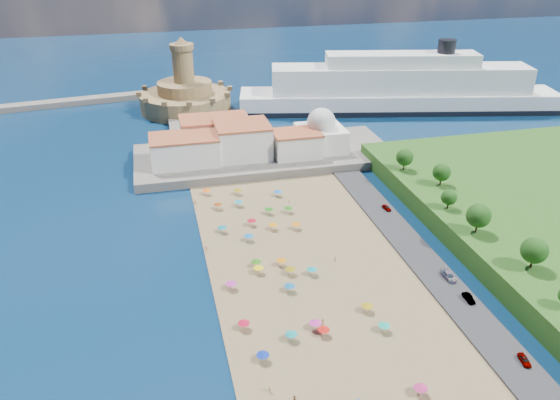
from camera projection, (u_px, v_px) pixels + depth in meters
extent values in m
plane|color=#071938|center=(288.00, 278.00, 128.20)|extent=(700.00, 700.00, 0.00)
cube|color=#59544C|center=(265.00, 156.00, 193.06)|extent=(90.00, 36.00, 3.00)
cube|color=#59544C|center=(193.00, 129.00, 218.97)|extent=(18.00, 70.00, 2.40)
cube|color=silver|center=(185.00, 151.00, 181.00)|extent=(22.00, 14.00, 9.00)
cube|color=silver|center=(243.00, 141.00, 186.50)|extent=(18.00, 16.00, 11.00)
cube|color=silver|center=(296.00, 145.00, 187.48)|extent=(16.00, 12.00, 8.00)
cube|color=silver|center=(215.00, 133.00, 195.47)|extent=(24.00, 14.00, 10.00)
cube|color=silver|center=(321.00, 138.00, 193.06)|extent=(16.00, 16.00, 8.00)
sphere|color=silver|center=(321.00, 122.00, 190.38)|extent=(10.00, 10.00, 10.00)
cylinder|color=silver|center=(322.00, 112.00, 188.67)|extent=(1.20, 1.20, 1.60)
cylinder|color=#A07D50|center=(186.00, 102.00, 243.78)|extent=(40.00, 40.00, 8.00)
cylinder|color=#A07D50|center=(185.00, 88.00, 240.87)|extent=(24.00, 24.00, 5.00)
cylinder|color=#A07D50|center=(183.00, 66.00, 236.61)|extent=(9.00, 9.00, 14.00)
cylinder|color=#A07D50|center=(181.00, 47.00, 232.94)|extent=(10.40, 10.40, 2.40)
cone|color=#A07D50|center=(181.00, 40.00, 231.73)|extent=(6.00, 6.00, 3.00)
cube|color=black|center=(397.00, 108.00, 245.68)|extent=(143.14, 50.20, 2.28)
cube|color=white|center=(398.00, 101.00, 244.30)|extent=(142.08, 49.60, 8.45)
cube|color=white|center=(400.00, 79.00, 239.88)|extent=(113.74, 40.04, 11.27)
cube|color=white|center=(402.00, 60.00, 236.09)|extent=(67.04, 26.57, 5.63)
cylinder|color=black|center=(447.00, 46.00, 234.03)|extent=(7.51, 7.51, 5.63)
cylinder|color=gray|center=(256.00, 264.00, 131.53)|extent=(0.07, 0.07, 2.00)
cone|color=#296C13|center=(256.00, 261.00, 131.13)|extent=(2.50, 2.50, 0.60)
cylinder|color=gray|center=(238.00, 192.00, 167.18)|extent=(0.07, 0.07, 2.00)
cone|color=#866C0C|center=(238.00, 189.00, 166.78)|extent=(2.50, 2.50, 0.60)
cylinder|color=gray|center=(273.00, 227.00, 147.77)|extent=(0.07, 0.07, 2.00)
cone|color=orange|center=(273.00, 224.00, 147.37)|extent=(2.50, 2.50, 0.60)
cylinder|color=gray|center=(269.00, 211.00, 155.88)|extent=(0.07, 0.07, 2.00)
cone|color=#197013|center=(269.00, 208.00, 155.47)|extent=(2.50, 2.50, 0.60)
cylinder|color=gray|center=(288.00, 210.00, 156.55)|extent=(0.07, 0.07, 2.00)
cone|color=#1F7414|center=(288.00, 207.00, 156.14)|extent=(2.50, 2.50, 0.60)
cylinder|color=gray|center=(281.00, 262.00, 132.03)|extent=(0.07, 0.07, 2.00)
cone|color=orange|center=(281.00, 259.00, 131.62)|extent=(2.50, 2.50, 0.60)
cylinder|color=gray|center=(323.00, 332.00, 109.37)|extent=(0.07, 0.07, 2.00)
cone|color=red|center=(324.00, 328.00, 108.97)|extent=(2.50, 2.50, 0.60)
cylinder|color=gray|center=(222.00, 229.00, 146.44)|extent=(0.07, 0.07, 2.00)
cone|color=#0D6A7C|center=(222.00, 227.00, 146.04)|extent=(2.50, 2.50, 0.60)
cylinder|color=gray|center=(367.00, 308.00, 116.22)|extent=(0.07, 0.07, 2.00)
cone|color=#9D810E|center=(367.00, 305.00, 115.82)|extent=(2.50, 2.50, 0.60)
cylinder|color=gray|center=(244.00, 325.00, 111.14)|extent=(0.07, 0.07, 2.00)
cone|color=#B30E2E|center=(244.00, 322.00, 110.74)|extent=(2.50, 2.50, 0.60)
cylinder|color=gray|center=(258.00, 270.00, 129.11)|extent=(0.07, 0.07, 2.00)
cone|color=yellow|center=(258.00, 267.00, 128.71)|extent=(2.50, 2.50, 0.60)
cylinder|color=gray|center=(312.00, 271.00, 128.57)|extent=(0.07, 0.07, 2.00)
cone|color=teal|center=(312.00, 268.00, 128.16)|extent=(2.50, 2.50, 0.60)
cylinder|color=gray|center=(420.00, 390.00, 95.57)|extent=(0.07, 0.07, 2.00)
cone|color=#A9245E|center=(421.00, 387.00, 95.17)|extent=(2.50, 2.50, 0.60)
cylinder|color=gray|center=(263.00, 357.00, 102.93)|extent=(0.07, 0.07, 2.00)
cone|color=#0B2893|center=(263.00, 354.00, 102.53)|extent=(2.50, 2.50, 0.60)
cylinder|color=gray|center=(315.00, 325.00, 111.21)|extent=(0.07, 0.07, 2.00)
cone|color=#B8278C|center=(315.00, 322.00, 110.81)|extent=(2.50, 2.50, 0.60)
cylinder|color=gray|center=(278.00, 194.00, 166.19)|extent=(0.07, 0.07, 2.00)
cone|color=#0E59B8|center=(278.00, 191.00, 165.79)|extent=(2.50, 2.50, 0.60)
cylinder|color=gray|center=(207.00, 192.00, 167.14)|extent=(0.07, 0.07, 2.00)
cone|color=#E2550A|center=(206.00, 189.00, 166.73)|extent=(2.50, 2.50, 0.60)
cylinder|color=gray|center=(296.00, 226.00, 148.09)|extent=(0.07, 0.07, 2.00)
cone|color=orange|center=(296.00, 223.00, 147.69)|extent=(2.50, 2.50, 0.60)
cylinder|color=gray|center=(290.00, 288.00, 122.64)|extent=(0.07, 0.07, 2.00)
cone|color=#0F5A91|center=(290.00, 285.00, 122.24)|extent=(2.50, 2.50, 0.60)
cylinder|color=gray|center=(239.00, 204.00, 160.15)|extent=(0.07, 0.07, 2.00)
cone|color=teal|center=(239.00, 201.00, 159.75)|extent=(2.50, 2.50, 0.60)
cylinder|color=gray|center=(249.00, 238.00, 142.41)|extent=(0.07, 0.07, 2.00)
cone|color=#0D6BAE|center=(249.00, 235.00, 142.01)|extent=(2.50, 2.50, 0.60)
cylinder|color=gray|center=(218.00, 206.00, 158.58)|extent=(0.07, 0.07, 2.00)
cone|color=#84350C|center=(218.00, 204.00, 158.17)|extent=(2.50, 2.50, 0.60)
cylinder|color=gray|center=(291.00, 337.00, 108.13)|extent=(0.07, 0.07, 2.00)
cone|color=#0E7F87|center=(291.00, 333.00, 107.72)|extent=(2.50, 2.50, 0.60)
cylinder|color=gray|center=(290.00, 271.00, 128.64)|extent=(0.07, 0.07, 2.00)
cone|color=olive|center=(290.00, 268.00, 128.24)|extent=(2.50, 2.50, 0.60)
cylinder|color=gray|center=(384.00, 328.00, 110.52)|extent=(0.07, 0.07, 2.00)
cone|color=#109879|center=(384.00, 324.00, 110.12)|extent=(2.50, 2.50, 0.60)
cylinder|color=gray|center=(231.00, 286.00, 123.42)|extent=(0.07, 0.07, 2.00)
cone|color=#BE289F|center=(231.00, 283.00, 123.02)|extent=(2.50, 2.50, 0.60)
cylinder|color=gray|center=(252.00, 223.00, 149.84)|extent=(0.07, 0.07, 2.00)
cone|color=#A50D25|center=(252.00, 220.00, 149.44)|extent=(2.50, 2.50, 0.60)
imported|color=tan|center=(289.00, 201.00, 161.95)|extent=(1.17, 1.13, 1.60)
imported|color=tan|center=(335.00, 259.00, 133.51)|extent=(0.79, 0.73, 1.82)
imported|color=tan|center=(207.00, 248.00, 138.04)|extent=(1.30, 1.06, 1.76)
imported|color=tan|center=(295.00, 399.00, 93.97)|extent=(0.93, 1.73, 1.78)
imported|color=tan|center=(269.00, 388.00, 96.18)|extent=(0.79, 0.75, 1.81)
imported|color=tan|center=(195.00, 203.00, 161.14)|extent=(0.99, 0.53, 1.62)
imported|color=tan|center=(323.00, 322.00, 112.21)|extent=(0.75, 1.01, 1.89)
imported|color=tan|center=(230.00, 287.00, 123.52)|extent=(0.61, 0.78, 1.58)
imported|color=gray|center=(387.00, 208.00, 157.65)|extent=(1.90, 3.73, 1.22)
imported|color=gray|center=(469.00, 298.00, 119.23)|extent=(1.49, 3.93, 1.28)
imported|color=gray|center=(449.00, 276.00, 126.68)|extent=(2.20, 4.99, 1.43)
imported|color=gray|center=(525.00, 360.00, 102.23)|extent=(2.05, 3.80, 1.23)
cylinder|color=#382314|center=(532.00, 262.00, 120.68)|extent=(0.50, 0.50, 3.29)
sphere|color=#14380F|center=(535.00, 250.00, 119.35)|extent=(5.92, 5.92, 5.92)
cylinder|color=#382314|center=(477.00, 226.00, 134.85)|extent=(0.50, 0.50, 3.37)
sphere|color=#14380F|center=(479.00, 216.00, 133.49)|extent=(6.06, 6.06, 6.06)
cylinder|color=#382314|center=(448.00, 204.00, 146.63)|extent=(0.50, 0.50, 2.39)
sphere|color=#14380F|center=(449.00, 197.00, 145.66)|extent=(4.31, 4.31, 4.31)
cylinder|color=#382314|center=(441.00, 180.00, 159.89)|extent=(0.50, 0.50, 2.92)
sphere|color=#14380F|center=(442.00, 172.00, 158.71)|extent=(5.26, 5.26, 5.26)
cylinder|color=#382314|center=(404.00, 165.00, 170.00)|extent=(0.50, 0.50, 2.96)
sphere|color=#14380F|center=(405.00, 157.00, 168.80)|extent=(5.33, 5.33, 5.33)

